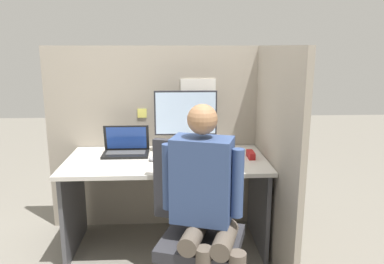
% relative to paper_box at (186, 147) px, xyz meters
% --- Properties ---
extents(cubicle_panel_back, '(2.02, 0.05, 1.56)m').
position_rel_paper_box_xyz_m(cubicle_panel_back, '(-0.15, 0.21, 0.02)').
color(cubicle_panel_back, gray).
rests_on(cubicle_panel_back, ground).
extents(cubicle_panel_right, '(0.04, 1.40, 1.56)m').
position_rel_paper_box_xyz_m(cubicle_panel_right, '(0.63, -0.26, 0.02)').
color(cubicle_panel_right, gray).
rests_on(cubicle_panel_right, ground).
extents(desk, '(1.52, 0.75, 0.72)m').
position_rel_paper_box_xyz_m(desk, '(-0.15, -0.19, -0.21)').
color(desk, beige).
rests_on(desk, ground).
extents(paper_box, '(0.31, 0.22, 0.08)m').
position_rel_paper_box_xyz_m(paper_box, '(0.00, 0.00, 0.00)').
color(paper_box, white).
rests_on(paper_box, desk).
extents(monitor, '(0.50, 0.19, 0.42)m').
position_rel_paper_box_xyz_m(monitor, '(-0.00, 0.00, 0.26)').
color(monitor, '#232328').
rests_on(monitor, paper_box).
extents(laptop, '(0.36, 0.21, 0.23)m').
position_rel_paper_box_xyz_m(laptop, '(-0.47, -0.06, 0.01)').
color(laptop, black).
rests_on(laptop, desk).
extents(mouse, '(0.06, 0.06, 0.03)m').
position_rel_paper_box_xyz_m(mouse, '(-0.25, -0.24, -0.02)').
color(mouse, gray).
rests_on(mouse, desk).
extents(stapler, '(0.05, 0.14, 0.05)m').
position_rel_paper_box_xyz_m(stapler, '(0.49, -0.20, -0.01)').
color(stapler, '#A31919').
rests_on(stapler, desk).
extents(carrot_toy, '(0.04, 0.13, 0.04)m').
position_rel_paper_box_xyz_m(carrot_toy, '(0.03, -0.47, -0.02)').
color(carrot_toy, orange).
rests_on(carrot_toy, desk).
extents(office_chair, '(0.59, 0.63, 0.98)m').
position_rel_paper_box_xyz_m(office_chair, '(0.03, -0.80, -0.27)').
color(office_chair, '#2D2D33').
rests_on(office_chair, ground).
extents(person, '(0.46, 0.47, 1.25)m').
position_rel_paper_box_xyz_m(person, '(0.08, -0.95, -0.04)').
color(person, brown).
rests_on(person, ground).
extents(coffee_mug, '(0.09, 0.09, 0.11)m').
position_rel_paper_box_xyz_m(coffee_mug, '(0.35, -0.01, 0.01)').
color(coffee_mug, '#232328').
rests_on(coffee_mug, desk).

